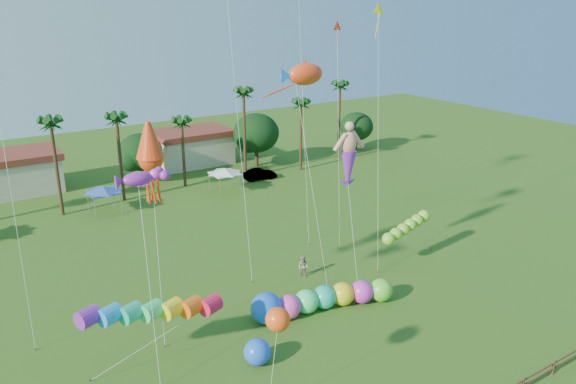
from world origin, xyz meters
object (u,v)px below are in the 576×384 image
spectator_b (303,267)px  blue_ball (257,352)px  caterpillar_inflatable (318,300)px  car_b (260,174)px

spectator_b → blue_ball: size_ratio=1.08×
spectator_b → caterpillar_inflatable: (-2.19, -5.06, 0.03)m
car_b → spectator_b: size_ratio=2.27×
blue_ball → spectator_b: bearing=41.7°
car_b → caterpillar_inflatable: 32.86m
spectator_b → blue_ball: (-9.13, -8.13, -0.07)m
spectator_b → car_b: bearing=131.0°
car_b → blue_ball: 38.74m
spectator_b → caterpillar_inflatable: size_ratio=0.17×
caterpillar_inflatable → blue_ball: caterpillar_inflatable is taller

